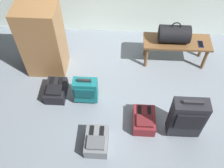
{
  "coord_description": "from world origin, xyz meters",
  "views": [
    {
      "loc": [
        -0.34,
        -2.02,
        2.98
      ],
      "look_at": [
        -0.46,
        0.14,
        0.25
      ],
      "focal_mm": 40.94,
      "sensor_mm": 36.0,
      "label": 1
    }
  ],
  "objects_px": {
    "backpack_grey": "(97,141)",
    "backpack_maroon": "(144,120)",
    "duffel_bag_black": "(174,34)",
    "suitcase_upright_charcoal": "(187,118)",
    "backpack_dark": "(56,91)",
    "side_cabinet": "(43,40)",
    "suitcase_small_teal": "(86,90)",
    "cell_phone": "(201,44)",
    "bench": "(177,44)"
  },
  "relations": [
    {
      "from": "suitcase_upright_charcoal",
      "to": "backpack_dark",
      "type": "relative_size",
      "value": 1.83
    },
    {
      "from": "suitcase_upright_charcoal",
      "to": "suitcase_small_teal",
      "type": "xyz_separation_m",
      "value": [
        -1.27,
        0.43,
        -0.12
      ]
    },
    {
      "from": "bench",
      "to": "suitcase_small_teal",
      "type": "bearing_deg",
      "value": -146.53
    },
    {
      "from": "backpack_grey",
      "to": "backpack_maroon",
      "type": "xyz_separation_m",
      "value": [
        0.59,
        0.33,
        0.0
      ]
    },
    {
      "from": "cell_phone",
      "to": "suitcase_upright_charcoal",
      "type": "distance_m",
      "value": 1.27
    },
    {
      "from": "suitcase_upright_charcoal",
      "to": "suitcase_small_teal",
      "type": "height_order",
      "value": "suitcase_upright_charcoal"
    },
    {
      "from": "cell_phone",
      "to": "side_cabinet",
      "type": "bearing_deg",
      "value": -175.37
    },
    {
      "from": "backpack_dark",
      "to": "backpack_grey",
      "type": "height_order",
      "value": "same"
    },
    {
      "from": "cell_phone",
      "to": "side_cabinet",
      "type": "height_order",
      "value": "side_cabinet"
    },
    {
      "from": "suitcase_upright_charcoal",
      "to": "bench",
      "type": "bearing_deg",
      "value": 89.61
    },
    {
      "from": "bench",
      "to": "cell_phone",
      "type": "bearing_deg",
      "value": -9.2
    },
    {
      "from": "duffel_bag_black",
      "to": "backpack_grey",
      "type": "xyz_separation_m",
      "value": [
        -1.0,
        -1.51,
        -0.46
      ]
    },
    {
      "from": "cell_phone",
      "to": "backpack_maroon",
      "type": "xyz_separation_m",
      "value": [
        -0.82,
        -1.13,
        -0.33
      ]
    },
    {
      "from": "backpack_dark",
      "to": "backpack_grey",
      "type": "distance_m",
      "value": 0.99
    },
    {
      "from": "cell_phone",
      "to": "backpack_dark",
      "type": "xyz_separation_m",
      "value": [
        -2.05,
        -0.71,
        -0.33
      ]
    },
    {
      "from": "side_cabinet",
      "to": "suitcase_upright_charcoal",
      "type": "bearing_deg",
      "value": -28.4
    },
    {
      "from": "suitcase_upright_charcoal",
      "to": "backpack_dark",
      "type": "height_order",
      "value": "suitcase_upright_charcoal"
    },
    {
      "from": "bench",
      "to": "duffel_bag_black",
      "type": "xyz_separation_m",
      "value": [
        -0.07,
        0.0,
        0.2
      ]
    },
    {
      "from": "cell_phone",
      "to": "suitcase_upright_charcoal",
      "type": "xyz_separation_m",
      "value": [
        -0.34,
        -1.23,
        -0.07
      ]
    },
    {
      "from": "backpack_maroon",
      "to": "suitcase_small_teal",
      "type": "bearing_deg",
      "value": 156.99
    },
    {
      "from": "duffel_bag_black",
      "to": "backpack_maroon",
      "type": "relative_size",
      "value": 1.16
    },
    {
      "from": "suitcase_upright_charcoal",
      "to": "backpack_dark",
      "type": "bearing_deg",
      "value": 163.35
    },
    {
      "from": "suitcase_small_teal",
      "to": "backpack_grey",
      "type": "height_order",
      "value": "suitcase_small_teal"
    },
    {
      "from": "side_cabinet",
      "to": "backpack_maroon",
      "type": "bearing_deg",
      "value": -33.14
    },
    {
      "from": "backpack_grey",
      "to": "side_cabinet",
      "type": "bearing_deg",
      "value": 124.03
    },
    {
      "from": "suitcase_small_teal",
      "to": "backpack_dark",
      "type": "relative_size",
      "value": 1.21
    },
    {
      "from": "bench",
      "to": "side_cabinet",
      "type": "height_order",
      "value": "side_cabinet"
    },
    {
      "from": "suitcase_small_teal",
      "to": "backpack_maroon",
      "type": "xyz_separation_m",
      "value": [
        0.79,
        -0.34,
        -0.15
      ]
    },
    {
      "from": "duffel_bag_black",
      "to": "cell_phone",
      "type": "relative_size",
      "value": 3.06
    },
    {
      "from": "suitcase_small_teal",
      "to": "backpack_maroon",
      "type": "relative_size",
      "value": 1.21
    },
    {
      "from": "suitcase_small_teal",
      "to": "backpack_dark",
      "type": "distance_m",
      "value": 0.47
    },
    {
      "from": "cell_phone",
      "to": "suitcase_small_teal",
      "type": "height_order",
      "value": "suitcase_small_teal"
    },
    {
      "from": "bench",
      "to": "side_cabinet",
      "type": "xyz_separation_m",
      "value": [
        -1.94,
        -0.24,
        0.2
      ]
    },
    {
      "from": "backpack_grey",
      "to": "duffel_bag_black",
      "type": "bearing_deg",
      "value": 56.42
    },
    {
      "from": "backpack_dark",
      "to": "backpack_maroon",
      "type": "height_order",
      "value": "same"
    },
    {
      "from": "duffel_bag_black",
      "to": "backpack_grey",
      "type": "distance_m",
      "value": 1.87
    },
    {
      "from": "bench",
      "to": "backpack_grey",
      "type": "xyz_separation_m",
      "value": [
        -1.07,
        -1.51,
        -0.26
      ]
    },
    {
      "from": "suitcase_upright_charcoal",
      "to": "backpack_grey",
      "type": "bearing_deg",
      "value": -167.71
    },
    {
      "from": "suitcase_small_teal",
      "to": "backpack_maroon",
      "type": "distance_m",
      "value": 0.87
    },
    {
      "from": "suitcase_small_teal",
      "to": "suitcase_upright_charcoal",
      "type": "bearing_deg",
      "value": -18.83
    },
    {
      "from": "duffel_bag_black",
      "to": "cell_phone",
      "type": "height_order",
      "value": "duffel_bag_black"
    },
    {
      "from": "duffel_bag_black",
      "to": "suitcase_small_teal",
      "type": "relative_size",
      "value": 0.96
    },
    {
      "from": "bench",
      "to": "cell_phone",
      "type": "height_order",
      "value": "cell_phone"
    },
    {
      "from": "duffel_bag_black",
      "to": "backpack_dark",
      "type": "relative_size",
      "value": 1.16
    },
    {
      "from": "bench",
      "to": "cell_phone",
      "type": "relative_size",
      "value": 6.94
    },
    {
      "from": "cell_phone",
      "to": "backpack_grey",
      "type": "relative_size",
      "value": 0.38
    },
    {
      "from": "suitcase_upright_charcoal",
      "to": "duffel_bag_black",
      "type": "bearing_deg",
      "value": 92.79
    },
    {
      "from": "suitcase_upright_charcoal",
      "to": "side_cabinet",
      "type": "relative_size",
      "value": 0.63
    },
    {
      "from": "bench",
      "to": "backpack_grey",
      "type": "height_order",
      "value": "bench"
    },
    {
      "from": "cell_phone",
      "to": "suitcase_small_teal",
      "type": "bearing_deg",
      "value": -153.83
    }
  ]
}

